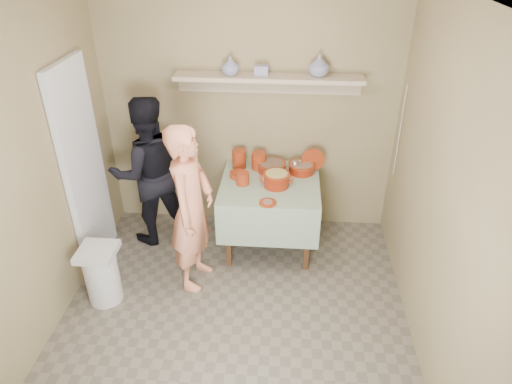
# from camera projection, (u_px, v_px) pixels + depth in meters

# --- Properties ---
(ground) EXTENTS (3.50, 3.50, 0.00)m
(ground) POSITION_uv_depth(u_px,v_px,m) (231.00, 334.00, 3.81)
(ground) COLOR #675F51
(ground) RESTS_ON ground
(tile_panel) EXTENTS (0.06, 0.70, 2.00)m
(tile_panel) POSITION_uv_depth(u_px,v_px,m) (84.00, 169.00, 4.21)
(tile_panel) COLOR silver
(tile_panel) RESTS_ON ground
(plate_stack_a) EXTENTS (0.15, 0.15, 0.19)m
(plate_stack_a) POSITION_uv_depth(u_px,v_px,m) (239.00, 159.00, 4.72)
(plate_stack_a) COLOR maroon
(plate_stack_a) RESTS_ON serving_table
(plate_stack_b) EXTENTS (0.15, 0.15, 0.18)m
(plate_stack_b) POSITION_uv_depth(u_px,v_px,m) (259.00, 161.00, 4.70)
(plate_stack_b) COLOR maroon
(plate_stack_b) RESTS_ON serving_table
(bowl_stack) EXTENTS (0.13, 0.13, 0.13)m
(bowl_stack) POSITION_uv_depth(u_px,v_px,m) (243.00, 178.00, 4.43)
(bowl_stack) COLOR maroon
(bowl_stack) RESTS_ON serving_table
(empty_bowl) EXTENTS (0.18, 0.18, 0.05)m
(empty_bowl) POSITION_uv_depth(u_px,v_px,m) (238.00, 175.00, 4.57)
(empty_bowl) COLOR maroon
(empty_bowl) RESTS_ON serving_table
(propped_lid) EXTENTS (0.24, 0.05, 0.24)m
(propped_lid) POSITION_uv_depth(u_px,v_px,m) (313.00, 160.00, 4.65)
(propped_lid) COLOR maroon
(propped_lid) RESTS_ON serving_table
(vase_right) EXTENTS (0.21, 0.21, 0.20)m
(vase_right) POSITION_uv_depth(u_px,v_px,m) (319.00, 65.00, 4.24)
(vase_right) COLOR navy
(vase_right) RESTS_ON wall_shelf
(vase_left) EXTENTS (0.19, 0.19, 0.18)m
(vase_left) POSITION_uv_depth(u_px,v_px,m) (230.00, 66.00, 4.28)
(vase_left) COLOR navy
(vase_left) RESTS_ON wall_shelf
(ceramic_box) EXTENTS (0.14, 0.10, 0.09)m
(ceramic_box) POSITION_uv_depth(u_px,v_px,m) (262.00, 70.00, 4.29)
(ceramic_box) COLOR navy
(ceramic_box) RESTS_ON wall_shelf
(person_cook) EXTENTS (0.47, 0.63, 1.59)m
(person_cook) POSITION_uv_depth(u_px,v_px,m) (192.00, 209.00, 4.01)
(person_cook) COLOR #E98A64
(person_cook) RESTS_ON ground
(person_helper) EXTENTS (0.96, 0.89, 1.58)m
(person_helper) POSITION_uv_depth(u_px,v_px,m) (148.00, 172.00, 4.61)
(person_helper) COLOR black
(person_helper) RESTS_ON ground
(room_shell) EXTENTS (3.04, 3.54, 2.62)m
(room_shell) POSITION_uv_depth(u_px,v_px,m) (224.00, 163.00, 2.99)
(room_shell) COLOR #918259
(room_shell) RESTS_ON ground
(serving_table) EXTENTS (0.97, 0.97, 0.76)m
(serving_table) POSITION_uv_depth(u_px,v_px,m) (270.00, 192.00, 4.57)
(serving_table) COLOR #4C2D16
(serving_table) RESTS_ON ground
(cazuela_meat_a) EXTENTS (0.30, 0.30, 0.10)m
(cazuela_meat_a) POSITION_uv_depth(u_px,v_px,m) (272.00, 166.00, 4.66)
(cazuela_meat_a) COLOR #6C1306
(cazuela_meat_a) RESTS_ON serving_table
(cazuela_meat_b) EXTENTS (0.28, 0.28, 0.10)m
(cazuela_meat_b) POSITION_uv_depth(u_px,v_px,m) (302.00, 167.00, 4.64)
(cazuela_meat_b) COLOR #6C1306
(cazuela_meat_b) RESTS_ON serving_table
(ladle) EXTENTS (0.08, 0.26, 0.19)m
(ladle) POSITION_uv_depth(u_px,v_px,m) (295.00, 164.00, 4.60)
(ladle) COLOR silver
(ladle) RESTS_ON cazuela_meat_b
(cazuela_rice) EXTENTS (0.33, 0.25, 0.14)m
(cazuela_rice) POSITION_uv_depth(u_px,v_px,m) (276.00, 178.00, 4.38)
(cazuela_rice) COLOR #6C1306
(cazuela_rice) RESTS_ON serving_table
(front_plate) EXTENTS (0.16, 0.16, 0.03)m
(front_plate) POSITION_uv_depth(u_px,v_px,m) (268.00, 203.00, 4.15)
(front_plate) COLOR maroon
(front_plate) RESTS_ON serving_table
(wall_shelf) EXTENTS (1.80, 0.25, 0.21)m
(wall_shelf) POSITION_uv_depth(u_px,v_px,m) (268.00, 79.00, 4.36)
(wall_shelf) COLOR tan
(wall_shelf) RESTS_ON room_shell
(trash_bin) EXTENTS (0.32, 0.32, 0.56)m
(trash_bin) POSITION_uv_depth(u_px,v_px,m) (102.00, 274.00, 4.04)
(trash_bin) COLOR silver
(trash_bin) RESTS_ON ground
(electrical_cord) EXTENTS (0.01, 0.05, 0.90)m
(electrical_cord) POSITION_uv_depth(u_px,v_px,m) (400.00, 132.00, 4.35)
(electrical_cord) COLOR silver
(electrical_cord) RESTS_ON wall_shelf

